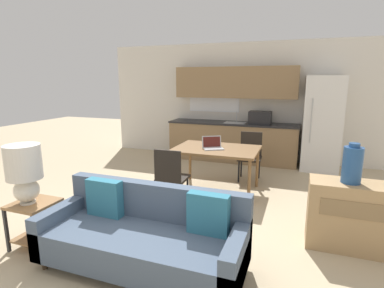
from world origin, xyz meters
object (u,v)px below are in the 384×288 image
at_px(side_table, 35,217).
at_px(laptop, 213,146).
at_px(dining_table, 216,152).
at_px(dining_chair_far_right, 250,154).
at_px(table_lamp, 24,170).
at_px(vase, 352,165).
at_px(dining_chair_near_left, 171,175).
at_px(refrigerator, 322,124).
at_px(credenza, 362,217).
at_px(couch, 145,236).

distance_m(side_table, laptop, 2.74).
bearing_deg(dining_table, dining_chair_far_right, 61.78).
xyz_separation_m(dining_table, table_lamp, (-1.47, -2.41, 0.23)).
height_order(vase, dining_chair_near_left, vase).
bearing_deg(refrigerator, dining_table, -130.69).
relative_size(dining_chair_far_right, dining_chair_near_left, 1.00).
xyz_separation_m(side_table, laptop, (1.38, 2.33, 0.44)).
height_order(table_lamp, credenza, table_lamp).
xyz_separation_m(couch, laptop, (0.05, 2.23, 0.47)).
distance_m(credenza, laptop, 2.38).
xyz_separation_m(table_lamp, vase, (3.30, 1.19, 0.06)).
bearing_deg(table_lamp, laptop, 59.11).
bearing_deg(couch, table_lamp, -174.29).
relative_size(couch, dining_chair_near_left, 2.27).
distance_m(dining_table, side_table, 2.80).
xyz_separation_m(side_table, dining_chair_near_left, (0.99, 1.50, 0.14)).
xyz_separation_m(dining_table, credenza, (1.99, -1.21, -0.30)).
height_order(dining_table, laptop, laptop).
relative_size(refrigerator, laptop, 4.80).
xyz_separation_m(refrigerator, side_table, (-3.13, -4.35, -0.62)).
bearing_deg(dining_chair_far_right, credenza, -55.68).
relative_size(dining_chair_far_right, laptop, 2.21).
height_order(dining_table, table_lamp, table_lamp).
xyz_separation_m(dining_chair_far_right, laptop, (-0.49, -0.86, 0.30)).
height_order(dining_chair_near_left, laptop, laptop).
height_order(couch, vase, vase).
bearing_deg(credenza, dining_table, 148.68).
distance_m(vase, laptop, 2.22).
bearing_deg(vase, refrigerator, 92.35).
distance_m(table_lamp, laptop, 2.76).
bearing_deg(dining_table, credenza, -31.32).
distance_m(dining_table, dining_chair_far_right, 0.94).
relative_size(couch, table_lamp, 3.11).
bearing_deg(side_table, dining_chair_near_left, 56.40).
distance_m(dining_table, table_lamp, 2.83).
bearing_deg(couch, side_table, -175.52).
bearing_deg(dining_table, laptop, -139.09).
bearing_deg(dining_chair_far_right, couch, -103.08).
bearing_deg(dining_chair_near_left, refrigerator, -128.60).
distance_m(vase, dining_chair_near_left, 2.34).
distance_m(couch, dining_chair_near_left, 1.44).
relative_size(dining_table, dining_chair_near_left, 1.54).
bearing_deg(credenza, refrigerator, 95.15).
height_order(refrigerator, dining_table, refrigerator).
distance_m(side_table, vase, 3.52).
bearing_deg(table_lamp, vase, 19.90).
bearing_deg(dining_chair_near_left, couch, 101.68).
relative_size(credenza, dining_chair_far_right, 1.26).
bearing_deg(credenza, couch, -152.94).
relative_size(dining_table, credenza, 1.22).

